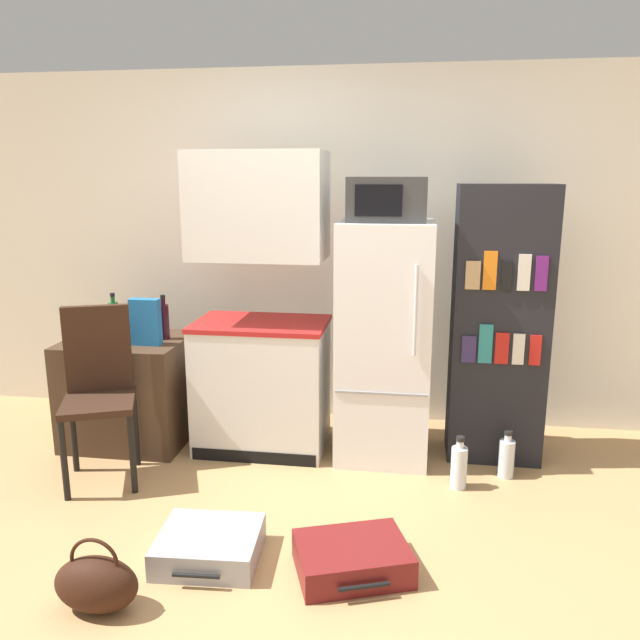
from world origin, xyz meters
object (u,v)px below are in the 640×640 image
side_table (129,390)px  handbag (96,583)px  bottle_milk_white (94,331)px  bottle_wine_dark (164,321)px  chair (99,379)px  water_bottle_middle (507,457)px  bottle_clear_short (108,331)px  water_bottle_front (459,466)px  bottle_amber_beer (130,325)px  bottle_green_tall (114,318)px  bottle_blue_soda (139,323)px  refrigerator (384,342)px  suitcase_small_flat (352,558)px  cereal_box (146,322)px  bowl (96,345)px  bookshelf (499,325)px  microwave (387,199)px  kitchen_hutch (261,317)px  suitcase_large_flat (209,546)px

side_table → handbag: size_ratio=2.18×
bottle_milk_white → bottle_wine_dark: size_ratio=0.48×
chair → water_bottle_middle: 2.48m
side_table → bottle_clear_short: (-0.08, -0.09, 0.43)m
chair → water_bottle_front: size_ratio=3.25×
water_bottle_middle → chair: bearing=-172.4°
bottle_milk_white → bottle_amber_beer: bottle_amber_beer is taller
bottle_green_tall → bottle_blue_soda: bottle_green_tall is taller
bottle_amber_beer → water_bottle_middle: bottle_amber_beer is taller
refrigerator → water_bottle_front: 0.87m
refrigerator → bottle_amber_beer: bearing=178.3°
side_table → bottle_green_tall: (-0.11, 0.08, 0.48)m
bottle_wine_dark → suitcase_small_flat: bearing=-43.1°
bottle_amber_beer → handbag: size_ratio=0.52×
bottle_blue_soda → water_bottle_front: 2.23m
side_table → cereal_box: cereal_box is taller
bottle_milk_white → bottle_green_tall: bottle_green_tall is taller
bowl → cereal_box: cereal_box is taller
side_table → bookshelf: 2.47m
cereal_box → bottle_wine_dark: bearing=69.9°
cereal_box → handbag: (0.42, -1.55, -0.74)m
bowl → microwave: bearing=8.1°
side_table → bottle_blue_soda: size_ratio=3.17×
kitchen_hutch → microwave: 1.09m
kitchen_hutch → bottle_amber_beer: bearing=177.3°
bookshelf → suitcase_large_flat: 2.16m
bowl → handbag: bowl is taller
bowl → bottle_green_tall: bearing=93.6°
bottle_clear_short → microwave: bearing=3.8°
bottle_milk_white → bottle_wine_dark: bottle_wine_dark is taller
cereal_box → water_bottle_front: bearing=-7.4°
side_table → bookshelf: (2.42, 0.13, 0.51)m
bottle_clear_short → suitcase_large_flat: size_ratio=0.37×
bottle_amber_beer → bowl: bearing=-106.4°
cereal_box → chair: size_ratio=0.29×
water_bottle_front → cereal_box: bearing=172.6°
bottle_milk_white → suitcase_small_flat: (1.84, -1.20, -0.71)m
cereal_box → kitchen_hutch: bearing=11.8°
bottle_blue_soda → bowl: (-0.18, -0.25, -0.08)m
kitchen_hutch → bottle_blue_soda: (-0.83, -0.01, -0.07)m
refrigerator → microwave: 0.88m
side_table → kitchen_hutch: 1.06m
bottle_green_tall → cereal_box: cereal_box is taller
bottle_clear_short → handbag: 1.84m
water_bottle_middle → bottle_clear_short: bearing=177.8°
side_table → handbag: 1.79m
bowl → suitcase_large_flat: bearing=-44.2°
refrigerator → suitcase_large_flat: 1.63m
bottle_milk_white → suitcase_small_flat: size_ratio=0.24×
side_table → bottle_clear_short: 0.45m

